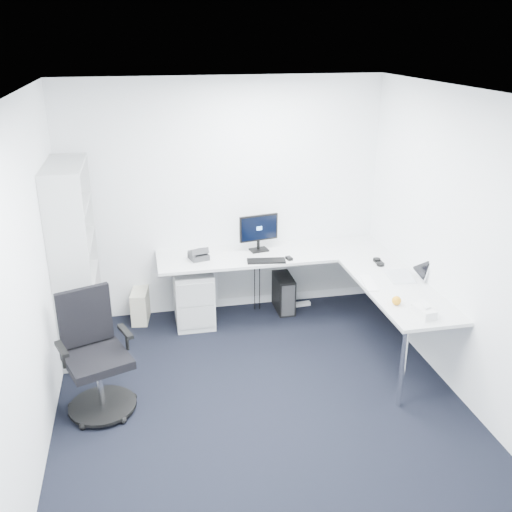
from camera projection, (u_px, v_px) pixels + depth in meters
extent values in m
plane|color=black|center=(263.00, 410.00, 5.05)|extent=(4.20, 4.20, 0.00)
plane|color=white|center=(265.00, 95.00, 4.06)|extent=(4.20, 4.20, 0.00)
cube|color=white|center=(224.00, 199.00, 6.47)|extent=(3.60, 0.02, 2.70)
cube|color=white|center=(362.00, 442.00, 2.64)|extent=(3.60, 0.02, 2.70)
cube|color=white|center=(27.00, 289.00, 4.21)|extent=(0.02, 4.20, 2.70)
cube|color=white|center=(469.00, 253.00, 4.89)|extent=(0.02, 4.20, 2.70)
cube|color=silver|center=(194.00, 297.00, 6.45)|extent=(0.43, 0.53, 0.65)
cube|color=black|center=(284.00, 293.00, 6.81)|extent=(0.20, 0.44, 0.43)
cube|color=beige|center=(141.00, 305.00, 6.57)|extent=(0.23, 0.41, 0.37)
cube|color=silver|center=(296.00, 305.00, 6.94)|extent=(0.37, 0.09, 0.04)
cube|color=black|center=(266.00, 261.00, 6.19)|extent=(0.43, 0.20, 0.02)
cube|color=black|center=(289.00, 258.00, 6.24)|extent=(0.07, 0.10, 0.03)
cube|color=silver|center=(369.00, 283.00, 5.65)|extent=(0.17, 0.39, 0.01)
sphere|color=orange|center=(396.00, 301.00, 5.20)|extent=(0.09, 0.09, 0.09)
cube|color=silver|center=(424.00, 312.00, 4.99)|extent=(0.15, 0.24, 0.08)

